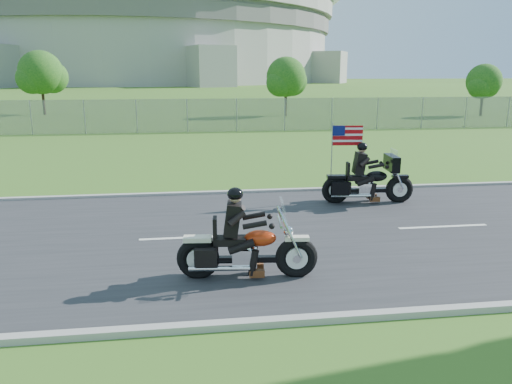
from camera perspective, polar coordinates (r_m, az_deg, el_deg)
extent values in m
plane|color=#395D1D|center=(11.42, 2.49, -5.00)|extent=(420.00, 420.00, 0.00)
cube|color=#28282B|center=(11.41, 2.49, -4.90)|extent=(120.00, 8.00, 0.04)
cube|color=#9E9B93|center=(15.25, -0.18, 0.03)|extent=(120.00, 0.18, 0.12)
cube|color=#9E9B93|center=(7.76, 7.91, -14.17)|extent=(120.00, 0.18, 0.12)
cube|color=gray|center=(30.91, -13.50, 8.42)|extent=(60.00, 0.03, 2.00)
cylinder|color=#A3A099|center=(181.65, -13.90, 15.36)|extent=(130.00, 130.00, 20.00)
cylinder|color=#605E5B|center=(182.03, -14.03, 17.56)|extent=(132.00, 132.00, 4.00)
cylinder|color=#A3A099|center=(182.57, -14.14, 19.43)|extent=(134.00, 134.00, 6.00)
cylinder|color=#382316|center=(41.48, 3.41, 10.40)|extent=(0.22, 0.22, 2.52)
sphere|color=#134716|center=(41.41, 3.45, 13.01)|extent=(3.20, 3.20, 3.20)
sphere|color=#134716|center=(42.01, 4.19, 12.51)|extent=(2.40, 2.40, 2.40)
sphere|color=#134716|center=(40.92, 2.76, 12.38)|extent=(2.24, 2.24, 2.24)
cylinder|color=#382316|center=(46.30, -23.14, 9.86)|extent=(0.22, 0.22, 2.80)
sphere|color=#134716|center=(46.24, -23.39, 12.45)|extent=(3.60, 3.60, 3.60)
sphere|color=#134716|center=(46.58, -22.30, 12.05)|extent=(2.70, 2.70, 2.70)
sphere|color=#134716|center=(45.98, -24.25, 11.74)|extent=(2.52, 2.52, 2.52)
cylinder|color=#382316|center=(45.52, 24.39, 9.34)|extent=(0.22, 0.22, 2.24)
sphere|color=#134716|center=(45.46, 24.60, 11.44)|extent=(2.80, 2.80, 2.80)
sphere|color=#134716|center=(46.12, 24.89, 11.03)|extent=(2.10, 2.10, 2.10)
sphere|color=#134716|center=(44.91, 24.25, 10.95)|extent=(1.96, 1.96, 1.96)
torus|color=black|center=(9.07, 4.64, -7.46)|extent=(0.78, 0.26, 0.77)
torus|color=black|center=(9.04, -6.64, -7.57)|extent=(0.78, 0.26, 0.77)
ellipsoid|color=#B32D0D|center=(8.89, 0.48, -5.29)|extent=(0.61, 0.39, 0.29)
cube|color=black|center=(8.90, -3.02, -5.58)|extent=(0.60, 0.37, 0.12)
cube|color=black|center=(8.77, -2.71, -3.08)|extent=(0.29, 0.44, 0.57)
sphere|color=black|center=(8.65, -2.40, -0.24)|extent=(0.31, 0.31, 0.28)
cube|color=silver|center=(8.76, 3.20, -2.17)|extent=(0.09, 0.48, 0.42)
torus|color=black|center=(14.62, 16.06, 0.30)|extent=(0.80, 0.26, 0.79)
torus|color=black|center=(14.15, 9.09, 0.24)|extent=(0.80, 0.26, 0.79)
ellipsoid|color=black|center=(14.34, 13.61, 1.77)|extent=(0.62, 0.39, 0.30)
cube|color=black|center=(14.21, 11.46, 1.59)|extent=(0.61, 0.37, 0.13)
cube|color=black|center=(14.14, 11.75, 3.24)|extent=(0.29, 0.45, 0.59)
sphere|color=black|center=(14.08, 12.05, 5.07)|extent=(0.31, 0.31, 0.29)
cube|color=black|center=(14.39, 15.25, 3.22)|extent=(0.31, 0.87, 0.43)
cube|color=#B70C11|center=(14.16, 10.42, 6.37)|extent=(0.85, 0.10, 0.55)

